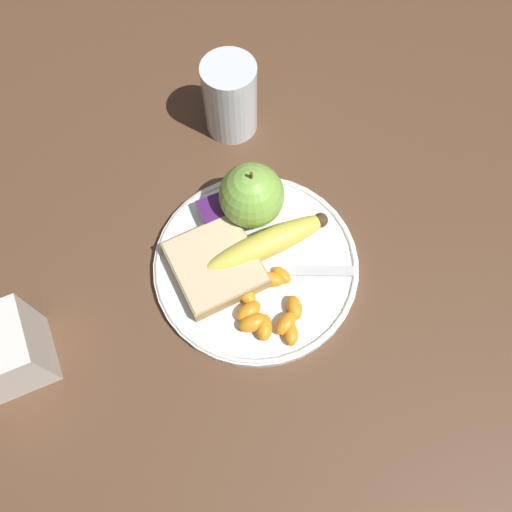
% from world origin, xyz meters
% --- Properties ---
extents(ground_plane, '(3.00, 3.00, 0.00)m').
position_xyz_m(ground_plane, '(0.00, 0.00, 0.00)').
color(ground_plane, brown).
extents(plate, '(0.24, 0.24, 0.01)m').
position_xyz_m(plate, '(0.00, 0.00, 0.01)').
color(plate, white).
rests_on(plate, ground_plane).
extents(juice_glass, '(0.07, 0.07, 0.10)m').
position_xyz_m(juice_glass, '(0.21, -0.05, 0.05)').
color(juice_glass, silver).
rests_on(juice_glass, ground_plane).
extents(apple, '(0.08, 0.08, 0.09)m').
position_xyz_m(apple, '(0.06, -0.02, 0.05)').
color(apple, '#84BC47').
rests_on(apple, plate).
extents(banana, '(0.04, 0.16, 0.03)m').
position_xyz_m(banana, '(0.01, -0.02, 0.03)').
color(banana, '#E0CC4C').
rests_on(banana, plate).
extents(bread_slice, '(0.10, 0.10, 0.02)m').
position_xyz_m(bread_slice, '(0.01, 0.05, 0.02)').
color(bread_slice, '#AB8751').
rests_on(bread_slice, plate).
extents(fork, '(0.10, 0.18, 0.00)m').
position_xyz_m(fork, '(-0.01, 0.01, 0.01)').
color(fork, silver).
rests_on(fork, plate).
extents(jam_packet, '(0.04, 0.03, 0.02)m').
position_xyz_m(jam_packet, '(0.07, 0.02, 0.02)').
color(jam_packet, silver).
rests_on(jam_packet, plate).
extents(orange_segment_0, '(0.03, 0.03, 0.02)m').
position_xyz_m(orange_segment_0, '(-0.08, -0.00, 0.02)').
color(orange_segment_0, orange).
rests_on(orange_segment_0, plate).
extents(orange_segment_1, '(0.03, 0.02, 0.01)m').
position_xyz_m(orange_segment_1, '(-0.03, -0.02, 0.02)').
color(orange_segment_1, orange).
rests_on(orange_segment_1, plate).
extents(orange_segment_2, '(0.03, 0.02, 0.01)m').
position_xyz_m(orange_segment_2, '(-0.09, 0.00, 0.02)').
color(orange_segment_2, orange).
rests_on(orange_segment_2, plate).
extents(orange_segment_3, '(0.02, 0.03, 0.02)m').
position_xyz_m(orange_segment_3, '(-0.05, 0.03, 0.02)').
color(orange_segment_3, orange).
rests_on(orange_segment_3, plate).
extents(orange_segment_4, '(0.03, 0.03, 0.02)m').
position_xyz_m(orange_segment_4, '(-0.08, 0.02, 0.02)').
color(orange_segment_4, orange).
rests_on(orange_segment_4, plate).
extents(orange_segment_5, '(0.03, 0.03, 0.02)m').
position_xyz_m(orange_segment_5, '(-0.03, -0.01, 0.02)').
color(orange_segment_5, orange).
rests_on(orange_segment_5, plate).
extents(orange_segment_6, '(0.03, 0.02, 0.02)m').
position_xyz_m(orange_segment_6, '(-0.07, -0.02, 0.02)').
color(orange_segment_6, orange).
rests_on(orange_segment_6, plate).
extents(orange_segment_7, '(0.03, 0.02, 0.02)m').
position_xyz_m(orange_segment_7, '(-0.03, 0.03, 0.02)').
color(orange_segment_7, orange).
rests_on(orange_segment_7, plate).
extents(orange_segment_8, '(0.03, 0.03, 0.02)m').
position_xyz_m(orange_segment_8, '(-0.02, 0.02, 0.02)').
color(orange_segment_8, orange).
rests_on(orange_segment_8, plate).
extents(orange_segment_9, '(0.02, 0.03, 0.02)m').
position_xyz_m(orange_segment_9, '(-0.07, 0.03, 0.02)').
color(orange_segment_9, orange).
rests_on(orange_segment_9, plate).
extents(condiment_caddy, '(0.07, 0.07, 0.09)m').
position_xyz_m(condiment_caddy, '(0.00, 0.28, 0.04)').
color(condiment_caddy, silver).
rests_on(condiment_caddy, ground_plane).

